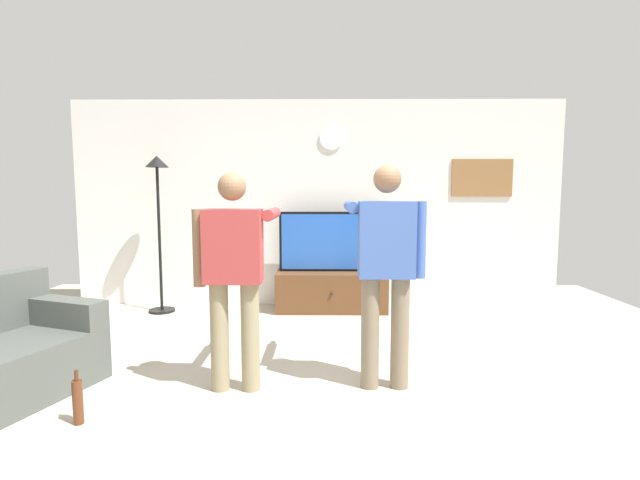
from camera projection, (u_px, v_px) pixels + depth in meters
name	position (u px, v px, depth m)	size (l,w,h in m)	color
ground_plane	(311.00, 401.00, 3.37)	(8.40, 8.40, 0.00)	#B2A893
back_wall	(317.00, 204.00, 6.16)	(6.40, 0.10, 2.70)	silver
tv_stand	(331.00, 291.00, 5.93)	(1.40, 0.57, 0.50)	brown
television	(331.00, 242.00, 5.91)	(1.33, 0.07, 0.76)	black
wall_clock	(331.00, 138.00, 6.01)	(0.31, 0.31, 0.03)	white
framed_picture	(482.00, 178.00, 6.05)	(0.79, 0.04, 0.49)	olive
floor_lamp	(158.00, 201.00, 5.73)	(0.32, 0.32, 1.95)	black
person_standing_nearer_lamp	(234.00, 268.00, 3.48)	(0.61, 0.78, 1.66)	gray
person_standing_nearer_couch	(386.00, 263.00, 3.52)	(0.60, 0.78, 1.71)	#7A6B56
beverage_bottle	(78.00, 401.00, 3.02)	(0.07, 0.07, 0.36)	#592D19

